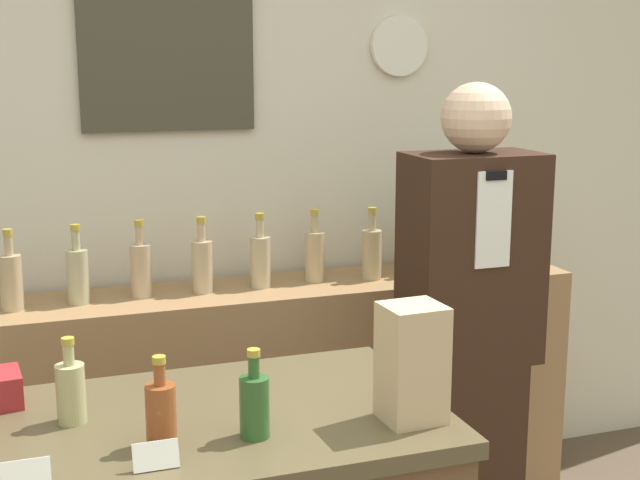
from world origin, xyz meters
TOP-DOWN VIEW (x-y plane):
  - back_wall at (-0.00, 2.00)m, footprint 5.20×0.09m
  - back_shelf at (0.24, 1.74)m, footprint 2.15×0.39m
  - shopkeeper at (0.65, 1.15)m, footprint 0.42×0.27m
  - potted_plant at (0.98, 1.76)m, footprint 0.27×0.27m
  - paper_bag at (0.07, 0.36)m, footprint 0.14×0.13m
  - price_card_left at (-0.74, 0.31)m, footprint 0.09×0.02m
  - price_card_right at (-0.50, 0.31)m, footprint 0.09×0.02m
  - counter_bottle_1 at (-0.64, 0.60)m, footprint 0.06×0.06m
  - counter_bottle_2 at (-0.47, 0.41)m, footprint 0.06×0.06m
  - counter_bottle_3 at (-0.28, 0.39)m, footprint 0.06×0.06m
  - shelf_bottle_0 at (-0.75, 1.73)m, footprint 0.07×0.07m
  - shelf_bottle_1 at (-0.54, 1.74)m, footprint 0.07×0.07m
  - shelf_bottle_2 at (-0.32, 1.76)m, footprint 0.07×0.07m
  - shelf_bottle_3 at (-0.11, 1.75)m, footprint 0.07×0.07m
  - shelf_bottle_4 at (0.11, 1.75)m, footprint 0.07×0.07m
  - shelf_bottle_5 at (0.33, 1.76)m, footprint 0.07×0.07m
  - shelf_bottle_6 at (0.54, 1.72)m, footprint 0.07×0.07m
  - shelf_bottle_7 at (0.76, 1.73)m, footprint 0.07×0.07m

SIDE VIEW (x-z plane):
  - back_shelf at x=0.24m, z-range 0.00..0.92m
  - shopkeeper at x=0.65m, z-range 0.00..1.68m
  - price_card_left at x=-0.74m, z-range 0.97..1.02m
  - price_card_right at x=-0.50m, z-range 0.97..1.02m
  - shelf_bottle_0 at x=-0.75m, z-range 0.89..1.17m
  - shelf_bottle_1 at x=-0.54m, z-range 0.89..1.17m
  - shelf_bottle_2 at x=-0.32m, z-range 0.89..1.17m
  - shelf_bottle_3 at x=-0.11m, z-range 0.89..1.17m
  - shelf_bottle_4 at x=0.11m, z-range 0.89..1.17m
  - shelf_bottle_5 at x=0.33m, z-range 0.89..1.17m
  - shelf_bottle_6 at x=0.54m, z-range 0.89..1.17m
  - shelf_bottle_7 at x=0.76m, z-range 0.89..1.17m
  - counter_bottle_1 at x=-0.64m, z-range 0.94..1.14m
  - counter_bottle_2 at x=-0.47m, z-range 0.94..1.14m
  - counter_bottle_3 at x=-0.28m, z-range 0.94..1.14m
  - paper_bag at x=0.07m, z-range 0.97..1.23m
  - potted_plant at x=0.98m, z-range 0.93..1.28m
  - back_wall at x=0.00m, z-range 0.00..2.70m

